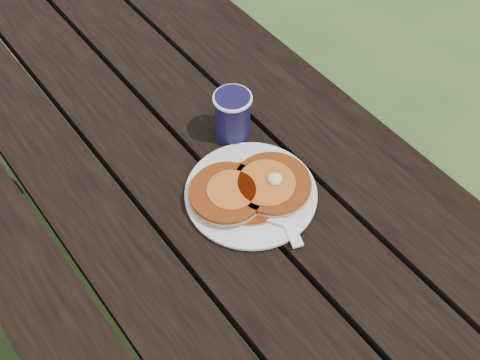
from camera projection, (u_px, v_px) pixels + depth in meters
ground at (162, 299)px, 1.81m from camera, size 60.00×60.00×0.00m
picnic_table at (147, 233)px, 1.52m from camera, size 1.36×1.80×0.75m
plate at (251, 194)px, 1.11m from camera, size 0.27×0.27×0.01m
pancake_stack at (251, 189)px, 1.10m from camera, size 0.22×0.17×0.04m
knife at (280, 206)px, 1.09m from camera, size 0.08×0.18×0.00m
fork at (255, 213)px, 1.07m from camera, size 0.11×0.15×0.01m
coffee_cup at (233, 114)px, 1.16m from camera, size 0.08×0.08×0.11m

